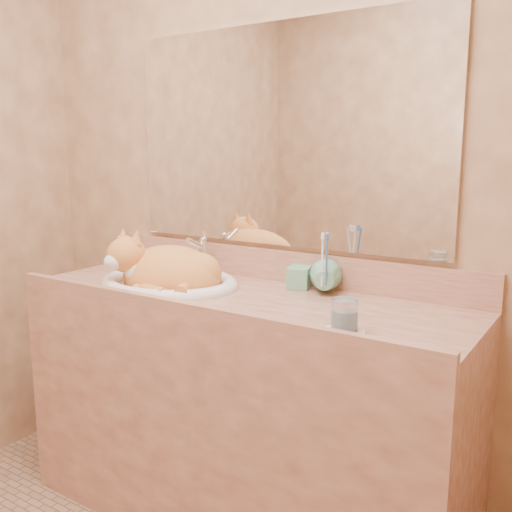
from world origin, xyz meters
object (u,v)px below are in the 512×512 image
Objects in this scene: toothbrush_cup at (324,282)px; cat at (164,268)px; water_glass at (344,315)px; vanity_counter at (240,410)px; soap_dispenser at (296,267)px; sink_basin at (169,263)px.

cat is at bearing -163.55° from toothbrush_cup.
vanity_counter is at bearing 158.52° from water_glass.
vanity_counter is at bearing -145.70° from soap_dispenser.
soap_dispenser is 0.49m from water_glass.
water_glass is at bearing -21.48° from vanity_counter.
sink_basin is at bearing -176.21° from vanity_counter.
soap_dispenser is 1.98× the size of water_glass.
cat is 0.49m from soap_dispenser.
vanity_counter is 18.44× the size of water_glass.
soap_dispenser is at bearing 23.59° from sink_basin.
cat reaches higher than toothbrush_cup.
cat is at bearing -171.75° from soap_dispenser.
toothbrush_cup is (0.57, 0.17, -0.01)m from cat.
water_glass is (0.79, -0.15, -0.01)m from cat.
vanity_counter is 9.32× the size of soap_dispenser.
toothbrush_cup is at bearing 17.56° from cat.
vanity_counter is 0.70m from water_glass.
vanity_counter is at bearing 8.06° from cat.
cat reaches higher than water_glass.
vanity_counter is 0.56m from toothbrush_cup.
cat is (-0.31, -0.04, 0.49)m from vanity_counter.
cat is 0.80m from water_glass.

